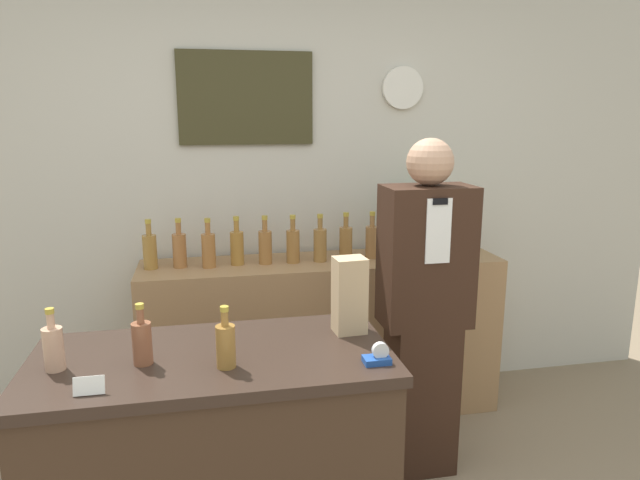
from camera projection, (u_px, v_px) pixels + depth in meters
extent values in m
cube|color=beige|center=(273.00, 185.00, 3.42)|extent=(5.20, 0.06, 2.70)
cube|color=#39351C|center=(246.00, 98.00, 3.24)|extent=(0.77, 0.02, 0.52)
cylinder|color=white|center=(403.00, 88.00, 3.41)|extent=(0.25, 0.03, 0.25)
cube|color=#9E754C|center=(323.00, 337.00, 3.38)|extent=(2.07, 0.46, 0.94)
cube|color=#382619|center=(218.00, 480.00, 2.09)|extent=(1.22, 0.58, 0.91)
cube|color=#2E2119|center=(213.00, 359.00, 1.99)|extent=(1.25, 0.61, 0.04)
cube|color=#331E14|center=(420.00, 396.00, 2.86)|extent=(0.32, 0.25, 0.77)
cube|color=#331E14|center=(426.00, 256.00, 2.70)|extent=(0.42, 0.25, 0.67)
cube|color=white|center=(438.00, 231.00, 2.54)|extent=(0.12, 0.01, 0.30)
cube|color=black|center=(440.00, 202.00, 2.51)|extent=(0.07, 0.01, 0.03)
sphere|color=tan|center=(430.00, 162.00, 2.60)|extent=(0.22, 0.22, 0.22)
cylinder|color=#4C3D2D|center=(430.00, 246.00, 3.44)|extent=(0.19, 0.19, 0.10)
sphere|color=#2D6B2D|center=(431.00, 217.00, 3.40)|extent=(0.31, 0.31, 0.31)
cube|color=tan|center=(350.00, 295.00, 2.15)|extent=(0.12, 0.11, 0.29)
cube|color=#1E4799|center=(377.00, 360.00, 1.91)|extent=(0.09, 0.06, 0.02)
cylinder|color=silver|center=(380.00, 350.00, 1.90)|extent=(0.06, 0.02, 0.06)
cube|color=white|center=(89.00, 386.00, 1.69)|extent=(0.09, 0.02, 0.06)
cylinder|color=tan|center=(54.00, 349.00, 1.84)|extent=(0.06, 0.06, 0.14)
cylinder|color=tan|center=(51.00, 321.00, 1.82)|extent=(0.02, 0.02, 0.05)
cylinder|color=#B29933|center=(49.00, 311.00, 1.82)|extent=(0.03, 0.03, 0.02)
cylinder|color=brown|center=(142.00, 344.00, 1.89)|extent=(0.06, 0.06, 0.14)
cylinder|color=brown|center=(140.00, 316.00, 1.87)|extent=(0.02, 0.02, 0.05)
cylinder|color=#B29933|center=(139.00, 306.00, 1.86)|extent=(0.03, 0.03, 0.02)
cylinder|color=olive|center=(226.00, 347.00, 1.87)|extent=(0.06, 0.06, 0.14)
cylinder|color=olive|center=(225.00, 319.00, 1.84)|extent=(0.02, 0.02, 0.05)
cylinder|color=#B29933|center=(224.00, 309.00, 1.84)|extent=(0.03, 0.03, 0.02)
cylinder|color=olive|center=(150.00, 252.00, 3.09)|extent=(0.08, 0.08, 0.19)
cylinder|color=olive|center=(148.00, 229.00, 3.06)|extent=(0.03, 0.03, 0.07)
cylinder|color=#B29933|center=(148.00, 221.00, 3.05)|extent=(0.03, 0.03, 0.02)
cylinder|color=#A26737|center=(180.00, 251.00, 3.12)|extent=(0.08, 0.08, 0.19)
cylinder|color=#A26737|center=(178.00, 228.00, 3.09)|extent=(0.03, 0.03, 0.07)
cylinder|color=#B29933|center=(178.00, 220.00, 3.08)|extent=(0.03, 0.03, 0.02)
cylinder|color=#A46935|center=(209.00, 251.00, 3.12)|extent=(0.08, 0.08, 0.19)
cylinder|color=#A46935|center=(208.00, 228.00, 3.09)|extent=(0.03, 0.03, 0.07)
cylinder|color=#B29933|center=(207.00, 220.00, 3.08)|extent=(0.03, 0.03, 0.02)
cylinder|color=#A37230|center=(237.00, 248.00, 3.17)|extent=(0.08, 0.08, 0.19)
cylinder|color=#A37230|center=(236.00, 226.00, 3.15)|extent=(0.03, 0.03, 0.07)
cylinder|color=#B29933|center=(236.00, 218.00, 3.14)|extent=(0.03, 0.03, 0.02)
cylinder|color=#9D6835|center=(265.00, 247.00, 3.19)|extent=(0.08, 0.08, 0.19)
cylinder|color=#9D6835|center=(265.00, 225.00, 3.17)|extent=(0.03, 0.03, 0.07)
cylinder|color=#B29933|center=(265.00, 218.00, 3.16)|extent=(0.03, 0.03, 0.02)
cylinder|color=olive|center=(293.00, 246.00, 3.22)|extent=(0.08, 0.08, 0.19)
cylinder|color=olive|center=(293.00, 225.00, 3.19)|extent=(0.03, 0.03, 0.07)
cylinder|color=#B29933|center=(293.00, 217.00, 3.18)|extent=(0.03, 0.03, 0.02)
cylinder|color=olive|center=(320.00, 245.00, 3.25)|extent=(0.08, 0.08, 0.19)
cylinder|color=olive|center=(320.00, 224.00, 3.22)|extent=(0.03, 0.03, 0.07)
cylinder|color=#B29933|center=(320.00, 216.00, 3.21)|extent=(0.03, 0.03, 0.02)
cylinder|color=olive|center=(346.00, 243.00, 3.30)|extent=(0.08, 0.08, 0.19)
cylinder|color=olive|center=(346.00, 222.00, 3.27)|extent=(0.03, 0.03, 0.07)
cylinder|color=#B29933|center=(346.00, 214.00, 3.26)|extent=(0.03, 0.03, 0.02)
cylinder|color=olive|center=(372.00, 242.00, 3.32)|extent=(0.08, 0.08, 0.19)
cylinder|color=olive|center=(372.00, 221.00, 3.30)|extent=(0.03, 0.03, 0.07)
cylinder|color=#B29933|center=(372.00, 214.00, 3.29)|extent=(0.03, 0.03, 0.02)
cylinder|color=#A46532|center=(398.00, 242.00, 3.34)|extent=(0.08, 0.08, 0.19)
cylinder|color=#A46532|center=(399.00, 221.00, 3.31)|extent=(0.03, 0.03, 0.07)
cylinder|color=#B29933|center=(399.00, 213.00, 3.30)|extent=(0.03, 0.03, 0.02)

